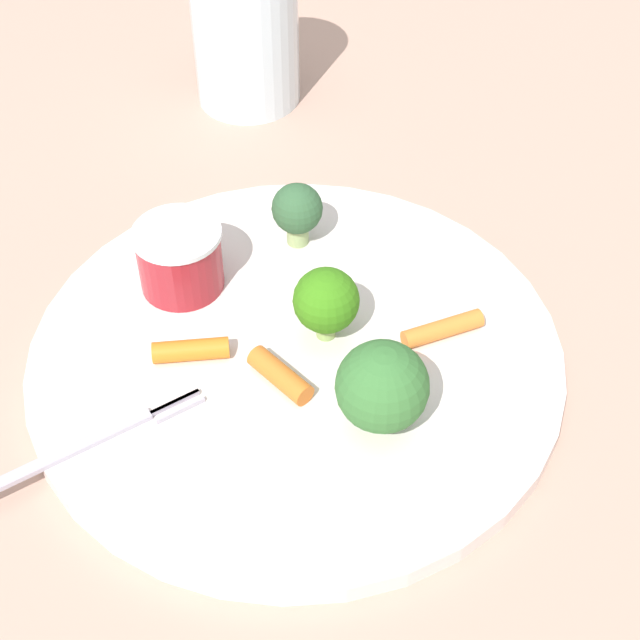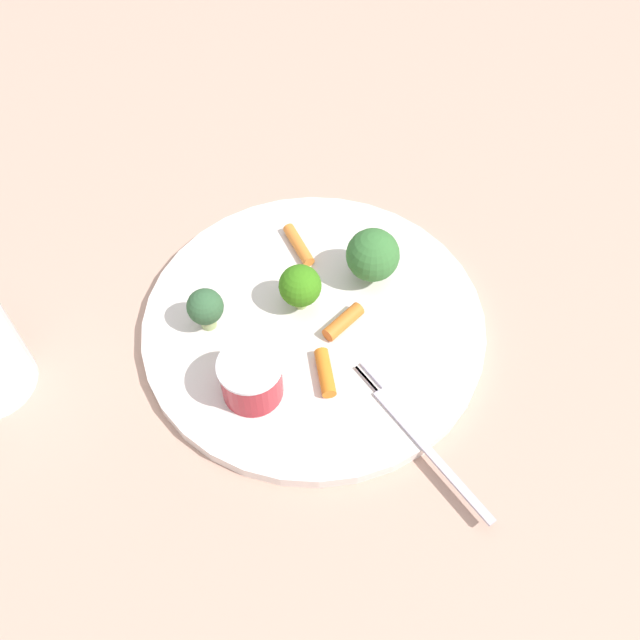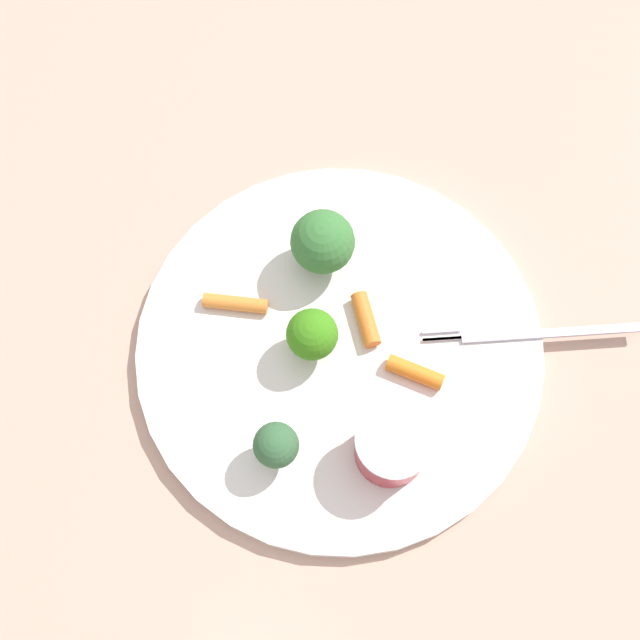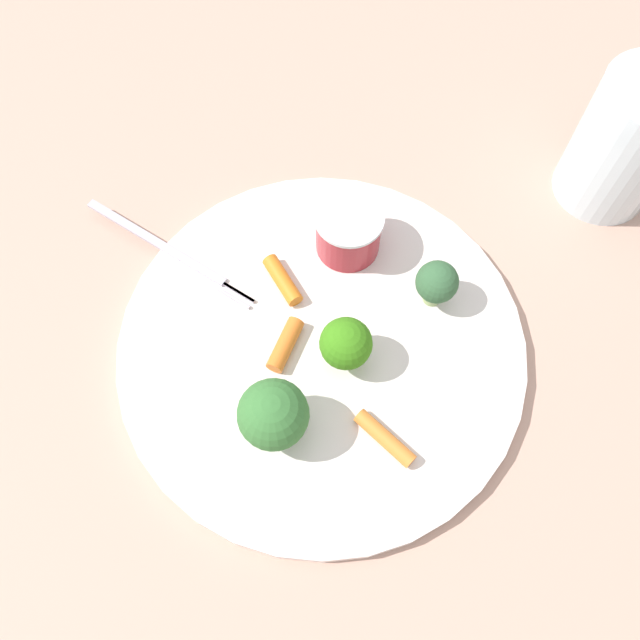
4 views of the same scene
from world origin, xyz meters
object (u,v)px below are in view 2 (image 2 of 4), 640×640
(carrot_stick_1, at_px, (299,245))
(plate, at_px, (314,324))
(broccoli_floret_0, at_px, (373,255))
(carrot_stick_0, at_px, (325,373))
(broccoli_floret_2, at_px, (205,308))
(fork, at_px, (418,436))
(broccoli_floret_1, at_px, (299,287))
(carrot_stick_2, at_px, (343,322))
(sauce_cup, at_px, (251,378))

(carrot_stick_1, bearing_deg, plate, 64.54)
(plate, xyz_separation_m, broccoli_floret_0, (-0.07, -0.01, 0.04))
(carrot_stick_0, relative_size, carrot_stick_1, 0.88)
(broccoli_floret_2, bearing_deg, carrot_stick_1, -166.74)
(broccoli_floret_0, relative_size, broccoli_floret_2, 1.31)
(plate, bearing_deg, broccoli_floret_0, -173.06)
(plate, bearing_deg, carrot_stick_0, 64.06)
(fork, bearing_deg, broccoli_floret_1, -89.04)
(broccoli_floret_0, height_order, broccoli_floret_1, broccoli_floret_0)
(broccoli_floret_0, relative_size, fork, 0.34)
(broccoli_floret_0, distance_m, fork, 0.16)
(broccoli_floret_1, bearing_deg, plate, 93.31)
(carrot_stick_0, relative_size, carrot_stick_2, 1.04)
(sauce_cup, relative_size, broccoli_floret_1, 1.13)
(sauce_cup, xyz_separation_m, carrot_stick_0, (-0.05, 0.02, -0.01))
(plate, bearing_deg, sauce_cup, 19.89)
(carrot_stick_1, height_order, carrot_stick_2, carrot_stick_2)
(sauce_cup, xyz_separation_m, carrot_stick_1, (-0.12, -0.10, -0.01))
(broccoli_floret_1, distance_m, carrot_stick_1, 0.07)
(sauce_cup, distance_m, broccoli_floret_0, 0.15)
(broccoli_floret_2, bearing_deg, carrot_stick_2, 143.86)
(plate, xyz_separation_m, carrot_stick_0, (0.02, 0.05, 0.01))
(broccoli_floret_1, xyz_separation_m, carrot_stick_0, (0.02, 0.07, -0.02))
(carrot_stick_0, bearing_deg, sauce_cup, -22.21)
(plate, xyz_separation_m, carrot_stick_2, (-0.02, 0.02, 0.01))
(carrot_stick_1, xyz_separation_m, carrot_stick_2, (0.02, 0.09, 0.00))
(broccoli_floret_1, xyz_separation_m, carrot_stick_2, (-0.02, 0.04, -0.02))
(broccoli_floret_0, xyz_separation_m, carrot_stick_2, (0.05, 0.03, -0.02))
(carrot_stick_1, relative_size, carrot_stick_2, 1.18)
(broccoli_floret_2, relative_size, carrot_stick_0, 1.01)
(carrot_stick_0, bearing_deg, broccoli_floret_0, -147.44)
(broccoli_floret_2, distance_m, carrot_stick_0, 0.11)
(fork, bearing_deg, broccoli_floret_2, -67.27)
(broccoli_floret_0, xyz_separation_m, fork, (0.07, 0.15, -0.03))
(carrot_stick_1, bearing_deg, broccoli_floret_1, 56.18)
(broccoli_floret_0, relative_size, broccoli_floret_1, 1.20)
(plate, relative_size, carrot_stick_1, 6.25)
(carrot_stick_1, distance_m, carrot_stick_2, 0.10)
(plate, height_order, fork, fork)
(carrot_stick_1, bearing_deg, carrot_stick_2, 78.86)
(carrot_stick_2, bearing_deg, broccoli_floret_2, -36.14)
(broccoli_floret_1, bearing_deg, carrot_stick_0, 71.46)
(broccoli_floret_1, bearing_deg, carrot_stick_1, -123.82)
(carrot_stick_0, distance_m, fork, 0.09)
(broccoli_floret_0, height_order, fork, broccoli_floret_0)
(broccoli_floret_0, bearing_deg, plate, 6.94)
(sauce_cup, relative_size, broccoli_floret_0, 0.94)
(broccoli_floret_0, xyz_separation_m, carrot_stick_0, (0.09, 0.06, -0.02))
(plate, height_order, carrot_stick_1, carrot_stick_1)
(plate, xyz_separation_m, broccoli_floret_1, (0.00, -0.02, 0.03))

